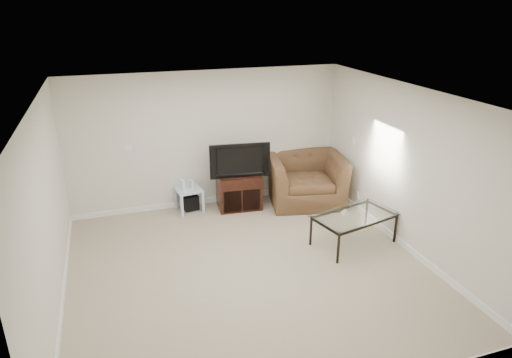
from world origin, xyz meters
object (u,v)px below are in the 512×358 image
object	(u,v)px
tv_stand	(239,191)
coffee_table	(353,229)
subwoofer	(190,202)
television	(239,159)
side_table	(189,199)
recliner	(306,171)

from	to	relation	value
tv_stand	coffee_table	bearing A→B (deg)	-50.41
subwoofer	coffee_table	size ratio (longest dim) A/B	0.21
television	coffee_table	world-z (taller)	television
coffee_table	tv_stand	bearing A→B (deg)	125.07
side_table	coffee_table	distance (m)	3.04
subwoofer	recliner	distance (m)	2.24
tv_stand	subwoofer	world-z (taller)	tv_stand
coffee_table	television	bearing A→B (deg)	125.59
tv_stand	coffee_table	size ratio (longest dim) A/B	0.61
subwoofer	recliner	bearing A→B (deg)	-8.63
side_table	coffee_table	world-z (taller)	coffee_table
coffee_table	recliner	bearing A→B (deg)	91.63
recliner	coffee_table	world-z (taller)	recliner
recliner	side_table	bearing A→B (deg)	-176.08
subwoofer	recliner	world-z (taller)	recliner
tv_stand	television	xyz separation A→B (m)	(-0.00, -0.03, 0.64)
side_table	coffee_table	size ratio (longest dim) A/B	0.34
subwoofer	recliner	xyz separation A→B (m)	(2.16, -0.33, 0.46)
subwoofer	side_table	bearing A→B (deg)	-138.64
side_table	recliner	bearing A→B (deg)	-7.99
television	side_table	world-z (taller)	television
tv_stand	recliner	world-z (taller)	recliner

